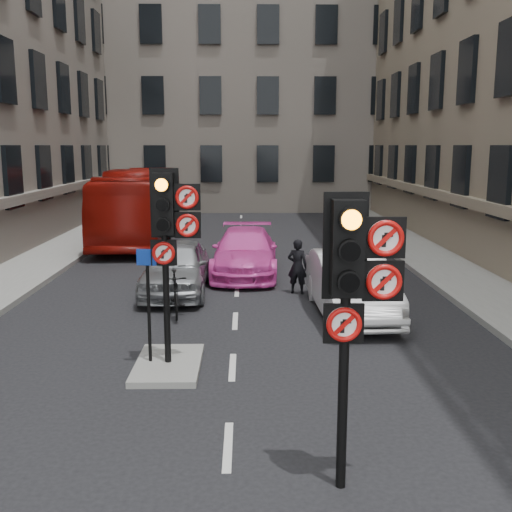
{
  "coord_description": "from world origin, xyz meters",
  "views": [
    {
      "loc": [
        0.25,
        -5.64,
        4.09
      ],
      "look_at": [
        0.39,
        2.41,
        2.6
      ],
      "focal_mm": 42.0,
      "sensor_mm": 36.0,
      "label": 1
    }
  ],
  "objects_px": {
    "bus_red": "(141,205)",
    "motorcycle": "(175,293)",
    "signal_near": "(354,280)",
    "car_pink": "(245,252)",
    "info_sign": "(148,290)",
    "car_silver": "(176,267)",
    "car_white": "(350,284)",
    "signal_far": "(169,224)",
    "motorcyclist": "(297,266)"
  },
  "relations": [
    {
      "from": "bus_red",
      "to": "motorcycle",
      "type": "distance_m",
      "value": 12.39
    },
    {
      "from": "signal_near",
      "to": "bus_red",
      "type": "height_order",
      "value": "signal_near"
    },
    {
      "from": "car_pink",
      "to": "info_sign",
      "type": "relative_size",
      "value": 2.34
    },
    {
      "from": "car_silver",
      "to": "car_pink",
      "type": "bearing_deg",
      "value": 51.43
    },
    {
      "from": "car_white",
      "to": "info_sign",
      "type": "bearing_deg",
      "value": -143.29
    },
    {
      "from": "signal_near",
      "to": "signal_far",
      "type": "bearing_deg",
      "value": 123.02
    },
    {
      "from": "signal_far",
      "to": "motorcyclist",
      "type": "height_order",
      "value": "signal_far"
    },
    {
      "from": "signal_near",
      "to": "info_sign",
      "type": "xyz_separation_m",
      "value": [
        -3.02,
        4.03,
        -1.09
      ]
    },
    {
      "from": "signal_far",
      "to": "car_silver",
      "type": "height_order",
      "value": "signal_far"
    },
    {
      "from": "car_white",
      "to": "car_pink",
      "type": "xyz_separation_m",
      "value": [
        -2.57,
        4.75,
        -0.04
      ]
    },
    {
      "from": "signal_far",
      "to": "motorcyclist",
      "type": "relative_size",
      "value": 2.32
    },
    {
      "from": "car_silver",
      "to": "motorcycle",
      "type": "relative_size",
      "value": 2.44
    },
    {
      "from": "signal_far",
      "to": "car_pink",
      "type": "relative_size",
      "value": 0.72
    },
    {
      "from": "signal_near",
      "to": "info_sign",
      "type": "height_order",
      "value": "signal_near"
    },
    {
      "from": "signal_far",
      "to": "motorcyclist",
      "type": "distance_m",
      "value": 6.63
    },
    {
      "from": "signal_far",
      "to": "info_sign",
      "type": "height_order",
      "value": "signal_far"
    },
    {
      "from": "motorcyclist",
      "to": "signal_far",
      "type": "bearing_deg",
      "value": 82.79
    },
    {
      "from": "signal_near",
      "to": "motorcyclist",
      "type": "relative_size",
      "value": 2.32
    },
    {
      "from": "bus_red",
      "to": "motorcycle",
      "type": "xyz_separation_m",
      "value": [
        2.86,
        -12.01,
        -1.0
      ]
    },
    {
      "from": "car_white",
      "to": "info_sign",
      "type": "xyz_separation_m",
      "value": [
        -4.34,
        -3.48,
        0.74
      ]
    },
    {
      "from": "motorcycle",
      "to": "motorcyclist",
      "type": "height_order",
      "value": "motorcyclist"
    },
    {
      "from": "car_white",
      "to": "car_pink",
      "type": "height_order",
      "value": "car_white"
    },
    {
      "from": "bus_red",
      "to": "car_white",
      "type": "bearing_deg",
      "value": -61.47
    },
    {
      "from": "signal_far",
      "to": "bus_red",
      "type": "height_order",
      "value": "signal_far"
    },
    {
      "from": "car_silver",
      "to": "car_pink",
      "type": "distance_m",
      "value": 3.12
    },
    {
      "from": "signal_far",
      "to": "info_sign",
      "type": "bearing_deg",
      "value": 175.66
    },
    {
      "from": "signal_near",
      "to": "motorcyclist",
      "type": "xyz_separation_m",
      "value": [
        0.21,
        9.68,
        -1.81
      ]
    },
    {
      "from": "car_pink",
      "to": "motorcyclist",
      "type": "relative_size",
      "value": 3.23
    },
    {
      "from": "signal_near",
      "to": "bus_red",
      "type": "distance_m",
      "value": 20.45
    },
    {
      "from": "car_white",
      "to": "bus_red",
      "type": "bearing_deg",
      "value": 118.57
    },
    {
      "from": "car_silver",
      "to": "car_white",
      "type": "bearing_deg",
      "value": -27.32
    },
    {
      "from": "car_white",
      "to": "motorcycle",
      "type": "height_order",
      "value": "car_white"
    },
    {
      "from": "bus_red",
      "to": "signal_near",
      "type": "bearing_deg",
      "value": -75.51
    },
    {
      "from": "signal_far",
      "to": "car_white",
      "type": "relative_size",
      "value": 0.78
    },
    {
      "from": "signal_near",
      "to": "motorcyclist",
      "type": "bearing_deg",
      "value": 88.76
    },
    {
      "from": "signal_far",
      "to": "car_white",
      "type": "bearing_deg",
      "value": 41.88
    },
    {
      "from": "car_white",
      "to": "motorcyclist",
      "type": "xyz_separation_m",
      "value": [
        -1.11,
        2.17,
        0.01
      ]
    },
    {
      "from": "car_pink",
      "to": "car_white",
      "type": "bearing_deg",
      "value": -59.64
    },
    {
      "from": "car_silver",
      "to": "car_pink",
      "type": "height_order",
      "value": "car_silver"
    },
    {
      "from": "signal_far",
      "to": "car_pink",
      "type": "bearing_deg",
      "value": 80.73
    },
    {
      "from": "car_white",
      "to": "motorcyclist",
      "type": "height_order",
      "value": "motorcyclist"
    },
    {
      "from": "car_pink",
      "to": "signal_far",
      "type": "bearing_deg",
      "value": -97.3
    },
    {
      "from": "bus_red",
      "to": "motorcyclist",
      "type": "distance_m",
      "value": 11.61
    },
    {
      "from": "car_pink",
      "to": "motorcyclist",
      "type": "height_order",
      "value": "motorcyclist"
    },
    {
      "from": "info_sign",
      "to": "motorcyclist",
      "type": "bearing_deg",
      "value": 68.11
    },
    {
      "from": "car_white",
      "to": "motorcycle",
      "type": "distance_m",
      "value": 4.28
    },
    {
      "from": "car_pink",
      "to": "motorcycle",
      "type": "relative_size",
      "value": 2.78
    },
    {
      "from": "motorcycle",
      "to": "motorcyclist",
      "type": "distance_m",
      "value": 3.82
    },
    {
      "from": "car_pink",
      "to": "bus_red",
      "type": "distance_m",
      "value": 8.67
    },
    {
      "from": "car_white",
      "to": "signal_near",
      "type": "bearing_deg",
      "value": -101.95
    }
  ]
}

